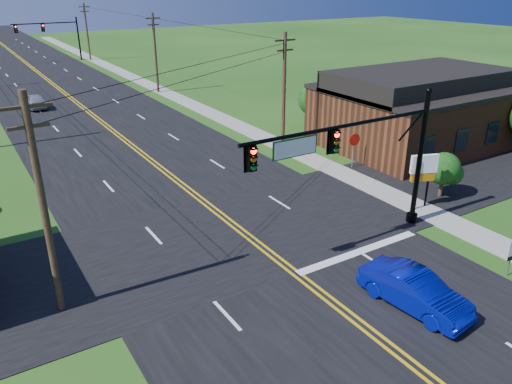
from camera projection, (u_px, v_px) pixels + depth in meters
ground at (412, 370)px, 17.24m from camera, size 260.00×260.00×0.00m
road_main at (70, 99)px, 56.26m from camera, size 16.00×220.00×0.04m
road_cross at (238, 232)px, 26.60m from camera, size 70.00×10.00×0.04m
sidewalk at (193, 105)px, 53.55m from camera, size 2.00×160.00×0.08m
signal_mast_main at (358, 155)px, 23.72m from camera, size 11.30×0.60×7.48m
signal_mast_far at (50, 33)px, 80.05m from camera, size 10.98×0.60×7.48m
brick_building at (416, 115)px, 40.08m from camera, size 14.20×11.20×4.70m
utility_pole_left_a at (43, 204)px, 18.57m from camera, size 1.80×0.28×9.00m
utility_pole_right_a at (284, 91)px, 37.32m from camera, size 1.80×0.28×9.00m
utility_pole_right_b at (155, 52)px, 57.61m from camera, size 1.80×0.28×9.00m
utility_pole_right_c at (87, 31)px, 81.03m from camera, size 1.80×0.28×9.00m
tree_right_back at (315, 100)px, 44.29m from camera, size 3.00×3.00×4.10m
shrub_corner at (444, 169)px, 30.25m from camera, size 2.00×2.00×2.86m
blue_car at (414, 291)px, 20.23m from camera, size 2.19×4.88×1.55m
distant_car at (35, 101)px, 51.80m from camera, size 1.94×4.51×1.52m
route_sign at (512, 252)px, 22.23m from camera, size 0.53×0.12×2.13m
stop_sign at (354, 143)px, 35.01m from camera, size 0.90×0.17×2.55m
pylon_sign at (424, 170)px, 28.41m from camera, size 1.60×0.78×3.34m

